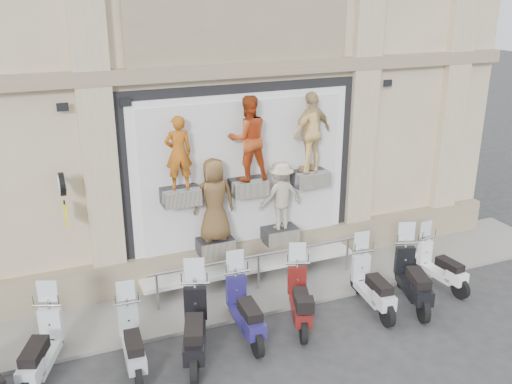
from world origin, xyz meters
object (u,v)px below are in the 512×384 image
scooter_i (442,258)px  scooter_g (373,277)px  scooter_d (194,317)px  clock_sign_bracket (63,191)px  scooter_f (300,290)px  scooter_e (245,301)px  scooter_h (414,270)px  scooter_b (39,339)px  guard_rail (258,273)px  scooter_c (132,333)px

scooter_i → scooter_g: bearing=-178.9°
scooter_d → scooter_g: 3.97m
clock_sign_bracket → scooter_f: 5.05m
clock_sign_bracket → scooter_d: bearing=-50.2°
scooter_e → scooter_g: (2.86, -0.11, -0.02)m
scooter_g → scooter_h: scooter_h is taller
scooter_d → scooter_i: (5.96, 0.41, -0.15)m
clock_sign_bracket → scooter_i: 8.32m
scooter_e → scooter_f: scooter_e is taller
scooter_d → scooter_e: size_ratio=1.08×
scooter_e → scooter_i: (4.85, 0.12, -0.08)m
scooter_h → scooter_i: scooter_h is taller
scooter_b → scooter_h: (7.54, -0.42, 0.03)m
clock_sign_bracket → scooter_f: size_ratio=0.54×
guard_rail → scooter_c: (-3.14, -1.65, 0.26)m
guard_rail → scooter_b: scooter_b is taller
scooter_b → guard_rail: bearing=37.6°
guard_rail → clock_sign_bracket: (-3.90, 0.47, 2.34)m
scooter_d → scooter_f: size_ratio=1.12×
scooter_b → scooter_i: scooter_b is taller
scooter_d → guard_rail: bearing=60.0°
clock_sign_bracket → scooter_i: bearing=-13.2°
scooter_b → scooter_d: bearing=12.0°
scooter_c → scooter_d: 1.13m
scooter_g → scooter_h: 0.94m
scooter_b → scooter_h: bearing=18.4°
scooter_d → scooter_b: bearing=-171.1°
scooter_g → scooter_i: scooter_g is taller
clock_sign_bracket → scooter_f: (4.17, -1.98, -2.04)m
scooter_f → scooter_i: size_ratio=1.09×
scooter_g → scooter_i: (2.00, 0.23, -0.07)m
scooter_h → scooter_c: bearing=-162.6°
scooter_c → scooter_d: bearing=-2.7°
scooter_b → scooter_d: scooter_d is taller
scooter_c → scooter_g: scooter_g is taller
scooter_e → scooter_i: size_ratio=1.12×
scooter_h → scooter_i: size_ratio=1.17×
scooter_c → scooter_e: 2.23m
scooter_d → scooter_f: scooter_d is taller
guard_rail → scooter_f: 1.56m
scooter_c → scooter_g: size_ratio=0.95×
scooter_c → guard_rail: bearing=31.8°
scooter_e → scooter_f: (1.19, -0.02, -0.02)m
clock_sign_bracket → scooter_h: clock_sign_bracket is taller
scooter_e → scooter_b: bearing=-179.1°
guard_rail → scooter_h: scooter_h is taller
scooter_f → scooter_h: (2.60, -0.24, 0.06)m
scooter_b → scooter_d: 2.68m
scooter_b → scooter_f: size_ratio=1.04×
scooter_h → scooter_i: (1.07, 0.38, -0.12)m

